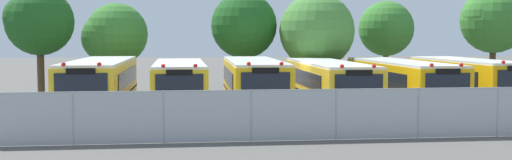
{
  "coord_description": "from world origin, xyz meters",
  "views": [
    {
      "loc": [
        -5.37,
        -30.17,
        3.79
      ],
      "look_at": [
        -1.78,
        0.0,
        1.6
      ],
      "focal_mm": 43.15,
      "sensor_mm": 36.0,
      "label": 1
    }
  ],
  "objects_px": {
    "school_bus_4": "(400,83)",
    "tree_2": "(244,25)",
    "school_bus_0": "(101,84)",
    "school_bus_2": "(253,83)",
    "tree_5": "(492,19)",
    "school_bus_3": "(328,83)",
    "tree_0": "(37,21)",
    "tree_1": "(113,35)",
    "tree_4": "(387,28)",
    "tree_3": "(318,30)",
    "traffic_cone": "(448,127)",
    "school_bus_5": "(467,82)",
    "school_bus_1": "(179,85)"
  },
  "relations": [
    {
      "from": "school_bus_2",
      "to": "tree_4",
      "type": "xyz_separation_m",
      "value": [
        10.44,
        10.67,
        2.85
      ]
    },
    {
      "from": "school_bus_2",
      "to": "school_bus_3",
      "type": "distance_m",
      "value": 3.87
    },
    {
      "from": "tree_3",
      "to": "tree_5",
      "type": "xyz_separation_m",
      "value": [
        12.24,
        1.44,
        0.76
      ]
    },
    {
      "from": "tree_2",
      "to": "traffic_cone",
      "type": "distance_m",
      "value": 18.51
    },
    {
      "from": "tree_0",
      "to": "tree_5",
      "type": "relative_size",
      "value": 0.95
    },
    {
      "from": "tree_0",
      "to": "school_bus_5",
      "type": "bearing_deg",
      "value": -18.98
    },
    {
      "from": "tree_2",
      "to": "tree_4",
      "type": "distance_m",
      "value": 10.1
    },
    {
      "from": "tree_3",
      "to": "tree_4",
      "type": "relative_size",
      "value": 1.05
    },
    {
      "from": "school_bus_0",
      "to": "school_bus_3",
      "type": "height_order",
      "value": "school_bus_0"
    },
    {
      "from": "school_bus_0",
      "to": "school_bus_4",
      "type": "distance_m",
      "value": 14.94
    },
    {
      "from": "school_bus_0",
      "to": "school_bus_3",
      "type": "distance_m",
      "value": 11.23
    },
    {
      "from": "school_bus_3",
      "to": "traffic_cone",
      "type": "xyz_separation_m",
      "value": [
        2.76,
        -8.06,
        -1.09
      ]
    },
    {
      "from": "school_bus_4",
      "to": "tree_2",
      "type": "distance_m",
      "value": 11.91
    },
    {
      "from": "tree_4",
      "to": "tree_5",
      "type": "bearing_deg",
      "value": -11.55
    },
    {
      "from": "school_bus_0",
      "to": "tree_2",
      "type": "height_order",
      "value": "tree_2"
    },
    {
      "from": "tree_0",
      "to": "tree_1",
      "type": "height_order",
      "value": "tree_0"
    },
    {
      "from": "school_bus_4",
      "to": "tree_3",
      "type": "xyz_separation_m",
      "value": [
        -2.57,
        7.68,
        2.73
      ]
    },
    {
      "from": "school_bus_2",
      "to": "tree_2",
      "type": "height_order",
      "value": "tree_2"
    },
    {
      "from": "tree_1",
      "to": "tree_3",
      "type": "xyz_separation_m",
      "value": [
        12.81,
        -1.83,
        0.31
      ]
    },
    {
      "from": "school_bus_1",
      "to": "school_bus_3",
      "type": "height_order",
      "value": "school_bus_1"
    },
    {
      "from": "tree_2",
      "to": "traffic_cone",
      "type": "relative_size",
      "value": 11.36
    },
    {
      "from": "school_bus_2",
      "to": "tree_5",
      "type": "height_order",
      "value": "tree_5"
    },
    {
      "from": "school_bus_0",
      "to": "tree_1",
      "type": "distance_m",
      "value": 9.9
    },
    {
      "from": "school_bus_0",
      "to": "tree_5",
      "type": "distance_m",
      "value": 26.5
    },
    {
      "from": "school_bus_1",
      "to": "traffic_cone",
      "type": "distance_m",
      "value": 12.96
    },
    {
      "from": "tree_1",
      "to": "traffic_cone",
      "type": "relative_size",
      "value": 10.15
    },
    {
      "from": "tree_1",
      "to": "tree_4",
      "type": "bearing_deg",
      "value": 3.14
    },
    {
      "from": "tree_1",
      "to": "tree_4",
      "type": "distance_m",
      "value": 18.3
    },
    {
      "from": "school_bus_0",
      "to": "tree_0",
      "type": "xyz_separation_m",
      "value": [
        -4.76,
        8.1,
        3.22
      ]
    },
    {
      "from": "school_bus_5",
      "to": "tree_0",
      "type": "distance_m",
      "value": 24.87
    },
    {
      "from": "tree_2",
      "to": "tree_5",
      "type": "bearing_deg",
      "value": 0.26
    },
    {
      "from": "school_bus_1",
      "to": "tree_1",
      "type": "relative_size",
      "value": 1.71
    },
    {
      "from": "school_bus_3",
      "to": "tree_1",
      "type": "height_order",
      "value": "tree_1"
    },
    {
      "from": "school_bus_3",
      "to": "tree_1",
      "type": "relative_size",
      "value": 1.95
    },
    {
      "from": "school_bus_3",
      "to": "school_bus_0",
      "type": "bearing_deg",
      "value": 1.7
    },
    {
      "from": "school_bus_0",
      "to": "tree_2",
      "type": "xyz_separation_m",
      "value": [
        7.83,
        9.14,
        3.02
      ]
    },
    {
      "from": "school_bus_1",
      "to": "school_bus_0",
      "type": "bearing_deg",
      "value": 0.56
    },
    {
      "from": "school_bus_3",
      "to": "school_bus_4",
      "type": "xyz_separation_m",
      "value": [
        3.71,
        -0.16,
        0.02
      ]
    },
    {
      "from": "school_bus_5",
      "to": "school_bus_0",
      "type": "bearing_deg",
      "value": -0.59
    },
    {
      "from": "school_bus_3",
      "to": "tree_3",
      "type": "distance_m",
      "value": 8.08
    },
    {
      "from": "school_bus_3",
      "to": "tree_3",
      "type": "height_order",
      "value": "tree_3"
    },
    {
      "from": "school_bus_3",
      "to": "school_bus_5",
      "type": "height_order",
      "value": "school_bus_5"
    },
    {
      "from": "school_bus_1",
      "to": "tree_2",
      "type": "distance_m",
      "value": 10.42
    },
    {
      "from": "school_bus_0",
      "to": "school_bus_4",
      "type": "height_order",
      "value": "school_bus_0"
    },
    {
      "from": "tree_2",
      "to": "tree_4",
      "type": "bearing_deg",
      "value": 8.32
    },
    {
      "from": "school_bus_1",
      "to": "tree_2",
      "type": "bearing_deg",
      "value": -114.56
    },
    {
      "from": "school_bus_4",
      "to": "tree_2",
      "type": "height_order",
      "value": "tree_2"
    },
    {
      "from": "tree_2",
      "to": "tree_3",
      "type": "distance_m",
      "value": 4.75
    },
    {
      "from": "school_bus_2",
      "to": "tree_3",
      "type": "distance_m",
      "value": 9.68
    },
    {
      "from": "school_bus_3",
      "to": "school_bus_5",
      "type": "relative_size",
      "value": 1.17
    }
  ]
}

